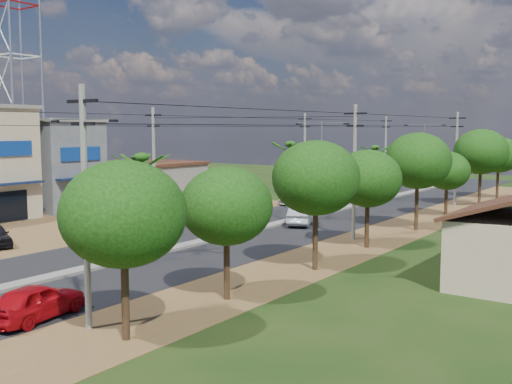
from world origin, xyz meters
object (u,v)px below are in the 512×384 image
car_red_near (36,302)px  car_silver_mid (301,215)px  moto_rider_east (31,311)px  car_white_far (303,196)px

car_red_near → car_silver_mid: (-3.50, 25.65, 0.05)m
car_silver_mid → moto_rider_east: 26.32m
car_red_near → moto_rider_east: (0.20, -0.40, -0.22)m
car_red_near → moto_rider_east: bearing=106.6°
car_red_near → car_white_far: bearing=-84.7°
car_white_far → moto_rider_east: size_ratio=2.96×
car_white_far → car_silver_mid: bearing=-48.4°
car_silver_mid → moto_rider_east: (3.70, -26.06, -0.26)m
car_red_near → car_white_far: car_white_far is taller
car_white_far → moto_rider_east: bearing=-63.4°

